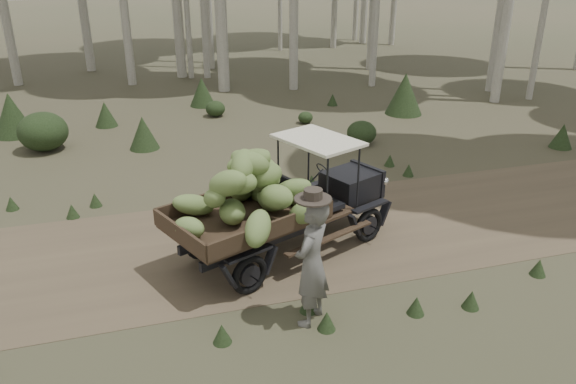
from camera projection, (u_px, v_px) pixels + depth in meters
name	position (u px, v px, depth m)	size (l,w,h in m)	color
ground	(232.00, 246.00, 10.37)	(120.00, 120.00, 0.00)	#473D2B
dirt_track	(232.00, 246.00, 10.37)	(70.00, 4.00, 0.01)	brown
banana_truck	(269.00, 192.00, 9.51)	(4.49, 3.06, 2.22)	black
farmer	(312.00, 262.00, 7.91)	(0.82, 0.83, 2.11)	#55534E
undergrowth	(246.00, 226.00, 9.94)	(21.24, 21.46, 1.38)	#233319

